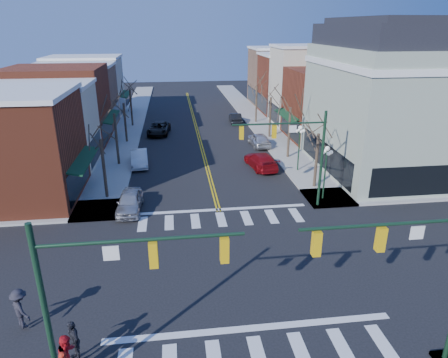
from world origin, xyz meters
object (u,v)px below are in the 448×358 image
object	(u,v)px
lamppost_midblock	(299,141)
car_right_far	(235,118)
pedestrian_dark_b	(21,309)
car_left_far	(159,129)
car_left_mid	(139,158)
lamppost_corner	(326,164)
car_right_near	(261,161)
car_right_mid	(259,140)
pedestrian_red_b	(68,356)
pedestrian_dark_a	(74,340)
car_left_near	(130,202)
victorian_corner	(395,98)

from	to	relation	value
lamppost_midblock	car_right_far	size ratio (longest dim) A/B	1.05
pedestrian_dark_b	lamppost_midblock	bearing A→B (deg)	-87.97
lamppost_midblock	car_left_far	xyz separation A→B (m)	(-13.00, 15.33, -2.24)
lamppost_midblock	car_left_far	world-z (taller)	lamppost_midblock
car_left_mid	lamppost_corner	bearing A→B (deg)	-39.67
car_right_near	car_left_mid	bearing A→B (deg)	-18.92
car_left_mid	car_right_mid	xyz separation A→B (m)	(12.80, 4.96, 0.03)
lamppost_midblock	car_right_mid	distance (m)	9.05
pedestrian_red_b	pedestrian_dark_a	size ratio (longest dim) A/B	1.06
car_right_far	lamppost_corner	bearing A→B (deg)	97.53
car_right_near	car_right_mid	distance (m)	7.32
car_left_near	car_right_far	distance (m)	29.30
car_left_far	car_right_far	world-z (taller)	car_left_far
lamppost_corner	pedestrian_dark_a	xyz separation A→B (m)	(-15.50, -14.02, -1.91)
victorian_corner	lamppost_corner	size ratio (longest dim) A/B	3.29
car_left_near	car_left_far	world-z (taller)	car_left_far
lamppost_corner	lamppost_midblock	world-z (taller)	same
lamppost_midblock	pedestrian_dark_a	size ratio (longest dim) A/B	2.39
car_left_mid	car_right_near	xyz separation A→B (m)	(11.44, -2.23, 0.01)
car_left_near	car_right_mid	xyz separation A→B (m)	(12.80, 15.14, 0.04)
car_left_mid	car_left_far	xyz separation A→B (m)	(1.60, 11.70, -0.00)
lamppost_midblock	car_left_mid	size ratio (longest dim) A/B	0.98
car_right_far	pedestrian_dark_b	xyz separation A→B (m)	(-15.54, -38.52, 0.42)
car_left_far	car_right_far	size ratio (longest dim) A/B	1.26
car_right_near	pedestrian_dark_a	distance (m)	25.16
victorian_corner	car_left_mid	bearing A→B (deg)	169.77
pedestrian_red_b	car_right_far	bearing A→B (deg)	-6.21
pedestrian_dark_a	car_right_mid	bearing A→B (deg)	122.74
lamppost_corner	pedestrian_red_b	xyz separation A→B (m)	(-15.50, -14.90, -1.86)
car_left_far	pedestrian_dark_b	world-z (taller)	pedestrian_dark_b
victorian_corner	car_left_far	distance (m)	27.19
lamppost_midblock	car_left_far	distance (m)	20.22
lamppost_midblock	car_right_far	xyz separation A→B (m)	(-2.66, 20.20, -2.28)
victorian_corner	pedestrian_dark_a	xyz separation A→B (m)	(-23.80, -20.02, -5.60)
car_left_far	car_right_far	bearing A→B (deg)	32.32
car_right_mid	pedestrian_dark_a	size ratio (longest dim) A/B	2.46
car_left_near	car_right_mid	distance (m)	19.83
victorian_corner	car_right_far	distance (m)	24.17
car_right_near	car_right_far	xyz separation A→B (m)	(0.50, 18.80, -0.06)
victorian_corner	car_right_mid	world-z (taller)	victorian_corner
lamppost_corner	car_left_far	xyz separation A→B (m)	(-13.00, 21.83, -2.24)
car_right_mid	pedestrian_dark_a	world-z (taller)	pedestrian_dark_a
car_right_near	pedestrian_dark_b	distance (m)	24.81
car_right_mid	pedestrian_dark_b	size ratio (longest dim) A/B	2.34
car_left_near	car_right_mid	size ratio (longest dim) A/B	0.95
car_left_far	car_right_near	xyz separation A→B (m)	(9.84, -13.93, 0.01)
lamppost_midblock	car_left_near	size ratio (longest dim) A/B	1.02
victorian_corner	pedestrian_dark_b	xyz separation A→B (m)	(-26.50, -17.82, -5.56)
car_left_mid	pedestrian_red_b	bearing A→B (deg)	-96.97
victorian_corner	pedestrian_red_b	world-z (taller)	victorian_corner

